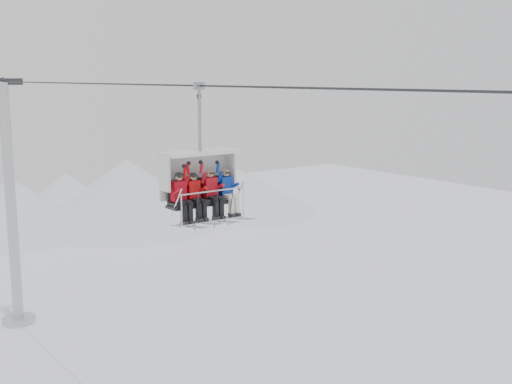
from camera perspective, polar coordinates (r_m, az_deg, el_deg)
lift_tower_right at (r=37.32m, az=-20.86°, el=-2.49°), size 2.00×1.80×13.48m
haul_cable at (r=16.46m, az=-0.00°, el=9.32°), size 0.06×50.00×0.06m
chairlift_carrier at (r=19.01m, az=-5.15°, el=1.43°), size 2.33×1.17×3.98m
skier_far_left at (r=18.44m, az=-6.69°, el=-0.34°), size 0.40×1.69×1.59m
skier_center_left at (r=18.68m, az=-5.42°, el=-0.26°), size 0.38×1.69×1.51m
skier_center_right at (r=18.99m, az=-3.93°, el=0.01°), size 0.40×1.69×1.59m
skier_far_right at (r=19.29m, az=-2.53°, el=0.14°), size 0.38×1.69×1.54m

